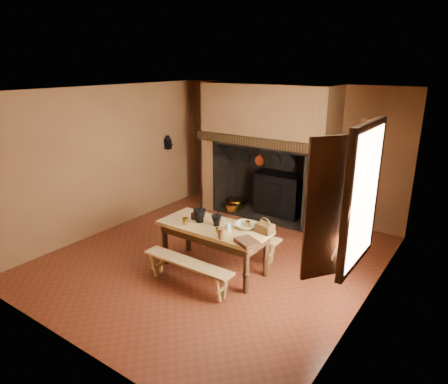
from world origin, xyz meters
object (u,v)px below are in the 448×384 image
object	(u,v)px
bench_front	(188,268)
mixing_bowl	(246,226)
work_table	(214,233)
iron_range	(280,194)
coffee_grinder	(196,215)
wicker_basket	(265,228)

from	to	relation	value
bench_front	mixing_bowl	xyz separation A→B (m)	(0.47, 0.86, 0.49)
work_table	iron_range	bearing A→B (deg)	95.53
work_table	mixing_bowl	xyz separation A→B (m)	(0.47, 0.20, 0.16)
bench_front	work_table	bearing A→B (deg)	90.00
iron_range	mixing_bowl	size ratio (longest dim) A/B	4.79
work_table	coffee_grinder	bearing A→B (deg)	172.80
bench_front	mixing_bowl	world-z (taller)	mixing_bowl
work_table	mixing_bowl	distance (m)	0.53
iron_range	wicker_basket	bearing A→B (deg)	-67.54
bench_front	wicker_basket	size ratio (longest dim) A/B	5.50
iron_range	mixing_bowl	world-z (taller)	iron_range
iron_range	coffee_grinder	world-z (taller)	iron_range
wicker_basket	work_table	bearing A→B (deg)	-155.89
bench_front	coffee_grinder	distance (m)	0.96
bench_front	wicker_basket	world-z (taller)	wicker_basket
work_table	bench_front	world-z (taller)	work_table
coffee_grinder	wicker_basket	size ratio (longest dim) A/B	0.64
wicker_basket	mixing_bowl	bearing A→B (deg)	-167.34
iron_range	bench_front	distance (m)	3.44
bench_front	mixing_bowl	size ratio (longest dim) A/B	4.52
iron_range	wicker_basket	size ratio (longest dim) A/B	5.83
iron_range	wicker_basket	world-z (taller)	iron_range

